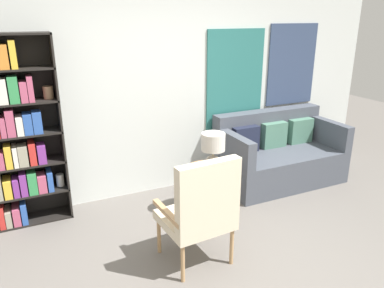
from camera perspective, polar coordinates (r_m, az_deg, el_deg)
The scene contains 7 objects.
ground_plane at distance 3.38m, azimuth 7.38°, elevation -20.23°, with size 14.00×14.00×0.00m, color #66605B.
wall_back at distance 4.54m, azimuth -5.18°, elevation 9.08°, with size 6.40×0.08×2.70m.
bookshelf at distance 4.17m, azimuth -25.18°, elevation 1.26°, with size 0.76×0.30×1.98m.
armchair at distance 3.23m, azimuth 1.48°, elevation -9.66°, with size 0.62×0.60×1.03m.
couch at distance 5.15m, azimuth 12.90°, elevation -1.69°, with size 1.62×0.86×0.91m.
side_table at distance 4.13m, azimuth 2.60°, elevation -4.49°, with size 0.52×0.52×0.54m.
table_lamp at distance 3.95m, azimuth 3.23°, elevation -0.78°, with size 0.25×0.25×0.42m.
Camera 1 is at (-1.47, -2.17, 2.14)m, focal length 35.00 mm.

